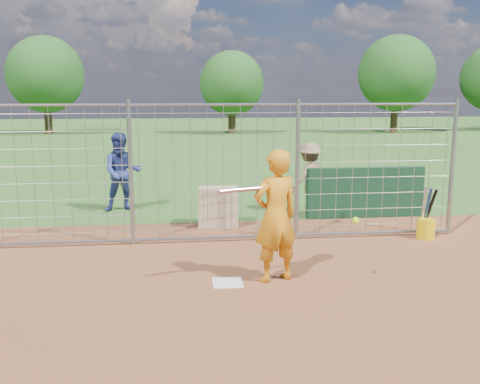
{
  "coord_description": "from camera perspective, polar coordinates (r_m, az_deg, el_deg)",
  "views": [
    {
      "loc": [
        -0.69,
        -7.49,
        2.71
      ],
      "look_at": [
        0.3,
        0.8,
        1.15
      ],
      "focal_mm": 40.0,
      "sensor_mm": 36.0,
      "label": 1
    }
  ],
  "objects": [
    {
      "name": "bystander_c",
      "position": [
        12.22,
        7.42,
        1.5
      ],
      "size": [
        1.19,
        1.06,
        1.6
      ],
      "primitive_type": "imported",
      "rotation": [
        0.0,
        0.0,
        3.72
      ],
      "color": "#7F6445",
      "rests_on": "ground"
    },
    {
      "name": "equipment_bin",
      "position": [
        10.94,
        -2.3,
        -1.61
      ],
      "size": [
        0.85,
        0.63,
        0.8
      ],
      "primitive_type": "cube",
      "rotation": [
        0.0,
        0.0,
        -0.1
      ],
      "color": "tan",
      "rests_on": "ground"
    },
    {
      "name": "bystander_a",
      "position": [
        12.53,
        -12.45,
        2.06
      ],
      "size": [
        0.95,
        0.78,
        1.81
      ],
      "primitive_type": "imported",
      "rotation": [
        0.0,
        0.0,
        0.11
      ],
      "color": "navy",
      "rests_on": "ground"
    },
    {
      "name": "equipment_in_play",
      "position": [
        7.38,
        3.64,
        -0.51
      ],
      "size": [
        1.94,
        0.47,
        0.51
      ],
      "color": "silver",
      "rests_on": "ground"
    },
    {
      "name": "ground",
      "position": [
        8.0,
        -1.48,
        -9.23
      ],
      "size": [
        100.0,
        100.0,
        0.0
      ],
      "primitive_type": "plane",
      "color": "#2D591E",
      "rests_on": "ground"
    },
    {
      "name": "dugout_wall",
      "position": [
        12.02,
        13.21,
        -0.06
      ],
      "size": [
        2.6,
        0.2,
        1.1
      ],
      "primitive_type": "cube",
      "color": "#11381E",
      "rests_on": "ground"
    },
    {
      "name": "tree_line",
      "position": [
        35.84,
        -0.7,
        12.19
      ],
      "size": [
        44.66,
        6.72,
        6.48
      ],
      "color": "#3F2B19",
      "rests_on": "ground"
    },
    {
      "name": "backstop_fence",
      "position": [
        9.63,
        -2.62,
        1.9
      ],
      "size": [
        9.08,
        0.08,
        2.6
      ],
      "color": "gray",
      "rests_on": "ground"
    },
    {
      "name": "batter",
      "position": [
        7.67,
        3.82,
        -2.59
      ],
      "size": [
        0.82,
        0.68,
        1.93
      ],
      "primitive_type": "imported",
      "rotation": [
        0.0,
        0.0,
        3.5
      ],
      "color": "orange",
      "rests_on": "ground"
    },
    {
      "name": "home_plate",
      "position": [
        7.81,
        -1.34,
        -9.66
      ],
      "size": [
        0.43,
        0.43,
        0.02
      ],
      "primitive_type": "cube",
      "color": "silver",
      "rests_on": "ground"
    },
    {
      "name": "bucket_with_bats",
      "position": [
        10.63,
        19.22,
        -3.43
      ],
      "size": [
        0.34,
        0.4,
        0.97
      ],
      "color": "#DEBC0B",
      "rests_on": "ground"
    }
  ]
}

